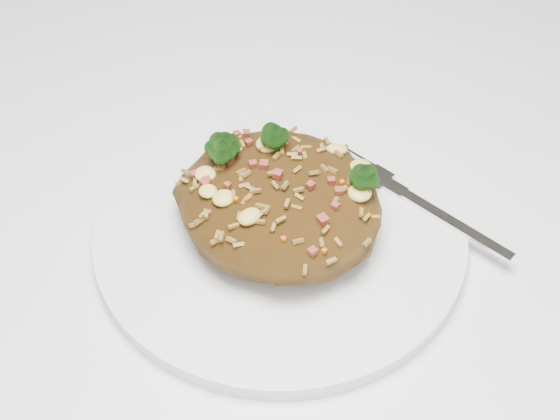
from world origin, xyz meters
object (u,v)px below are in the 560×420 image
object	(u,v)px
dining_table	(326,285)
fried_rice	(279,194)
fork	(428,208)
plate	(280,229)

from	to	relation	value
dining_table	fried_rice	distance (m)	0.14
dining_table	fork	bearing A→B (deg)	29.85
fried_rice	fork	bearing A→B (deg)	40.86
plate	fork	xyz separation A→B (m)	(0.09, 0.07, 0.01)
plate	dining_table	bearing A→B (deg)	60.25
dining_table	plate	xyz separation A→B (m)	(-0.02, -0.04, 0.10)
dining_table	fried_rice	size ratio (longest dim) A/B	7.75
dining_table	fork	size ratio (longest dim) A/B	7.38
plate	fried_rice	xyz separation A→B (m)	(-0.00, 0.00, 0.04)
fried_rice	dining_table	bearing A→B (deg)	58.94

